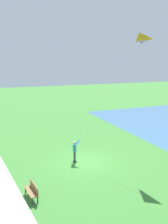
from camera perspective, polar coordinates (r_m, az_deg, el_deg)
ground_plane at (r=20.02m, az=-0.01°, el=-11.43°), size 120.00×120.00×0.00m
person_kite_flyer at (r=19.61m, az=-2.14°, el=-8.66°), size 0.63×0.51×1.83m
flying_kite at (r=19.75m, az=12.59°, el=16.10°), size 4.87×1.69×8.17m
park_bench_near_walkway at (r=15.32m, az=-11.90°, el=-17.27°), size 0.61×1.54×0.88m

